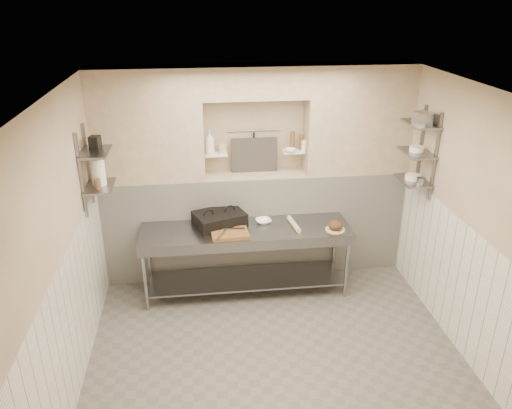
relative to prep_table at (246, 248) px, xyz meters
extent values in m
cube|color=#635D57|center=(0.19, -1.18, -0.69)|extent=(4.00, 3.90, 0.10)
cube|color=silver|center=(0.19, -1.18, 2.21)|extent=(4.00, 3.90, 0.10)
cube|color=#C1A88C|center=(-1.86, -1.18, 0.76)|extent=(0.10, 3.90, 2.80)
cube|color=#C1A88C|center=(2.24, -1.18, 0.76)|extent=(0.10, 3.90, 2.80)
cube|color=#C1A88C|center=(0.19, 0.82, 0.76)|extent=(4.00, 0.10, 2.80)
cube|color=#C1A88C|center=(0.19, -3.18, 0.76)|extent=(4.00, 0.10, 2.80)
cube|color=white|center=(0.19, 0.57, 0.06)|extent=(4.00, 0.40, 1.40)
cube|color=#C1A88C|center=(0.19, 0.57, 0.77)|extent=(1.30, 0.40, 0.02)
cube|color=#C1A88C|center=(-1.14, 0.57, 1.46)|extent=(1.35, 0.40, 1.40)
cube|color=#C1A88C|center=(1.51, 0.57, 1.46)|extent=(1.35, 0.40, 1.40)
cube|color=#C1A88C|center=(0.19, 0.57, 1.96)|extent=(1.30, 0.40, 0.40)
cube|color=white|center=(-1.80, -1.18, 0.06)|extent=(0.02, 3.90, 1.40)
cube|color=white|center=(2.18, -1.18, 0.06)|extent=(0.02, 3.90, 1.40)
cube|color=white|center=(-0.31, 0.57, 1.06)|extent=(0.28, 0.16, 0.02)
cube|color=white|center=(0.69, 0.57, 1.06)|extent=(0.28, 0.16, 0.02)
cylinder|color=gray|center=(0.19, 0.74, 1.31)|extent=(0.70, 0.02, 0.02)
cylinder|color=black|center=(0.19, 0.72, 1.14)|extent=(0.02, 0.02, 0.30)
cube|color=#383330|center=(0.19, 0.67, 1.00)|extent=(0.60, 0.08, 0.45)
cube|color=slate|center=(-1.79, 0.07, 1.16)|extent=(0.03, 0.03, 0.95)
cube|color=slate|center=(-1.79, -0.33, 1.16)|extent=(0.03, 0.03, 0.95)
cube|color=slate|center=(-1.65, -0.13, 0.96)|extent=(0.30, 0.50, 0.02)
cube|color=slate|center=(-1.65, -0.13, 1.36)|extent=(0.30, 0.50, 0.03)
cube|color=slate|center=(2.16, 0.07, 1.21)|extent=(0.03, 0.03, 1.05)
cube|color=slate|center=(2.16, -0.33, 1.21)|extent=(0.03, 0.03, 1.05)
cube|color=slate|center=(2.03, -0.13, 0.86)|extent=(0.30, 0.50, 0.02)
cube|color=slate|center=(2.03, -0.13, 1.21)|extent=(0.30, 0.50, 0.02)
cube|color=slate|center=(2.03, -0.13, 1.56)|extent=(0.30, 0.50, 0.03)
cube|color=gray|center=(0.00, 0.02, 0.24)|extent=(2.60, 0.70, 0.04)
cube|color=gray|center=(0.00, 0.02, -0.46)|extent=(2.45, 0.60, 0.03)
cube|color=gray|center=(0.00, -0.31, 0.18)|extent=(2.60, 0.02, 0.12)
cylinder|color=gray|center=(-1.24, -0.27, -0.21)|extent=(0.04, 0.04, 0.86)
cylinder|color=gray|center=(-1.24, 0.31, -0.21)|extent=(0.04, 0.04, 0.86)
cylinder|color=gray|center=(1.24, -0.27, -0.21)|extent=(0.04, 0.04, 0.86)
cylinder|color=gray|center=(1.24, 0.31, -0.21)|extent=(0.04, 0.04, 0.86)
cube|color=black|center=(-0.31, 0.17, 0.31)|extent=(0.71, 0.61, 0.11)
cube|color=black|center=(-0.31, 0.17, 0.39)|extent=(0.71, 0.61, 0.05)
cube|color=brown|center=(-0.20, -0.14, 0.28)|extent=(0.47, 0.34, 0.04)
cube|color=gray|center=(-0.16, -0.05, 0.31)|extent=(0.29, 0.08, 0.01)
cylinder|color=gray|center=(-0.31, -0.21, 0.31)|extent=(0.13, 0.23, 0.02)
imported|color=white|center=(0.24, 0.16, 0.28)|extent=(0.23, 0.23, 0.05)
cylinder|color=beige|center=(0.61, 0.00, 0.29)|extent=(0.11, 0.41, 0.06)
cylinder|color=beige|center=(1.09, -0.16, 0.26)|extent=(0.24, 0.24, 0.01)
ellipsoid|color=#4C2D19|center=(1.09, -0.16, 0.33)|extent=(0.18, 0.18, 0.11)
imported|color=white|center=(-0.38, 0.56, 1.22)|extent=(0.14, 0.14, 0.30)
cube|color=#C1A88C|center=(-0.22, 0.58, 1.13)|extent=(0.08, 0.08, 0.13)
imported|color=white|center=(0.64, 0.51, 1.09)|extent=(0.17, 0.17, 0.04)
cylinder|color=brown|center=(0.79, 0.59, 1.17)|extent=(0.05, 0.05, 0.20)
cylinder|color=brown|center=(0.68, 0.60, 1.19)|extent=(0.06, 0.06, 0.24)
cylinder|color=white|center=(0.83, 0.58, 1.14)|extent=(0.08, 0.08, 0.13)
cylinder|color=white|center=(-1.65, -0.11, 1.12)|extent=(0.15, 0.15, 0.30)
cylinder|color=brown|center=(-1.65, -0.24, 1.03)|extent=(0.07, 0.07, 0.11)
cube|color=black|center=(-1.65, -0.08, 1.45)|extent=(0.13, 0.13, 0.15)
cylinder|color=white|center=(2.03, -0.12, 0.90)|extent=(0.19, 0.19, 0.06)
cylinder|color=gray|center=(2.03, -0.32, 0.92)|extent=(0.09, 0.09, 0.09)
cylinder|color=white|center=(2.03, -0.12, 1.25)|extent=(0.17, 0.17, 0.06)
cube|color=gray|center=(2.03, -0.21, 1.64)|extent=(0.24, 0.26, 0.14)
camera|label=1|loc=(-0.55, -5.51, 2.99)|focal=35.00mm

